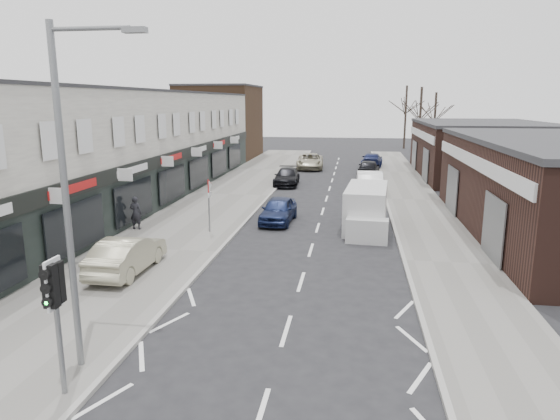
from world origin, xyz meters
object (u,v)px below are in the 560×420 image
at_px(sedan_on_pavement, 127,254).
at_px(parked_car_left_c, 310,161).
at_px(street_lamp, 71,183).
at_px(parked_car_left_b, 287,177).
at_px(warning_sign, 209,190).
at_px(parked_car_right_a, 369,182).
at_px(white_van, 366,209).
at_px(parked_car_right_c, 372,160).
at_px(parked_car_left_a, 278,210).
at_px(traffic_light, 55,296).
at_px(parked_car_right_b, 368,168).
at_px(pedestrian, 136,213).

height_order(sedan_on_pavement, parked_car_left_c, sedan_on_pavement).
relative_size(street_lamp, parked_car_left_b, 1.77).
distance_m(warning_sign, parked_car_left_c, 25.13).
relative_size(parked_car_left_c, parked_car_right_a, 1.07).
relative_size(white_van, parked_car_left_b, 1.27).
relative_size(parked_car_right_a, parked_car_right_c, 1.04).
bearing_deg(parked_car_left_a, parked_car_right_c, 79.62).
relative_size(traffic_light, parked_car_right_c, 0.65).
distance_m(traffic_light, sedan_on_pavement, 8.20).
bearing_deg(parked_car_right_c, warning_sign, 77.25).
height_order(parked_car_left_a, parked_car_left_c, parked_car_left_c).
distance_m(warning_sign, white_van, 7.99).
height_order(sedan_on_pavement, parked_car_right_a, parked_car_right_a).
distance_m(traffic_light, white_van, 17.58).
relative_size(street_lamp, sedan_on_pavement, 1.91).
distance_m(parked_car_left_c, parked_car_right_c, 6.36).
relative_size(parked_car_left_a, parked_car_right_a, 0.80).
xyz_separation_m(parked_car_left_c, parked_car_right_a, (5.33, -12.52, 0.08)).
distance_m(white_van, parked_car_right_c, 25.07).
height_order(warning_sign, parked_car_left_c, warning_sign).
distance_m(traffic_light, warning_sign, 14.04).
height_order(parked_car_left_b, parked_car_right_c, parked_car_right_c).
distance_m(street_lamp, parked_car_left_c, 38.00).
height_order(warning_sign, parked_car_right_c, warning_sign).
bearing_deg(street_lamp, parked_car_left_a, 81.57).
relative_size(white_van, parked_car_left_c, 1.08).
distance_m(traffic_light, parked_car_left_c, 39.05).
distance_m(parked_car_left_a, parked_car_right_b, 18.36).
xyz_separation_m(white_van, parked_car_left_b, (-5.85, 12.96, -0.37)).
xyz_separation_m(traffic_light, parked_car_right_b, (7.41, 34.52, -1.67)).
xyz_separation_m(street_lamp, parked_car_right_a, (7.39, 25.22, -3.80)).
bearing_deg(parked_car_left_c, parked_car_left_b, -98.48).
relative_size(sedan_on_pavement, parked_car_left_a, 1.05).
bearing_deg(parked_car_left_b, white_van, -68.30).
bearing_deg(parked_car_right_a, sedan_on_pavement, 62.34).
xyz_separation_m(sedan_on_pavement, parked_car_right_c, (10.04, 33.42, -0.11)).
distance_m(street_lamp, parked_car_right_c, 40.94).
bearing_deg(parked_car_left_c, traffic_light, -95.90).
xyz_separation_m(white_van, pedestrian, (-11.43, -2.21, -0.07)).
relative_size(sedan_on_pavement, parked_car_left_c, 0.79).
relative_size(pedestrian, parked_car_right_b, 0.38).
bearing_deg(warning_sign, sedan_on_pavement, -102.43).
bearing_deg(parked_car_left_b, street_lamp, -94.93).
bearing_deg(parked_car_right_c, parked_car_left_b, 65.21).
xyz_separation_m(parked_car_left_a, parked_car_left_b, (-1.20, 12.18, -0.02)).
xyz_separation_m(pedestrian, parked_car_left_a, (6.77, 2.99, -0.28)).
relative_size(warning_sign, parked_car_right_b, 0.61).
bearing_deg(pedestrian, warning_sign, -175.72).
height_order(white_van, parked_car_left_c, white_van).
xyz_separation_m(street_lamp, pedestrian, (-4.45, 12.70, -3.66)).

